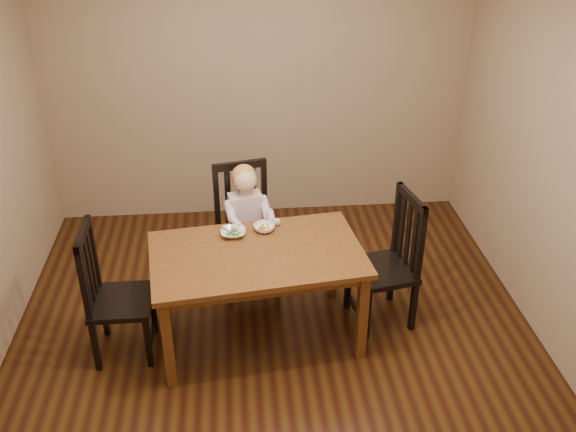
{
  "coord_description": "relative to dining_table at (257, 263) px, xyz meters",
  "views": [
    {
      "loc": [
        -0.25,
        -3.84,
        3.22
      ],
      "look_at": [
        0.12,
        0.25,
        0.9
      ],
      "focal_mm": 40.0,
      "sensor_mm": 36.0,
      "label": 1
    }
  ],
  "objects": [
    {
      "name": "room",
      "position": [
        0.12,
        -0.0,
        0.69
      ],
      "size": [
        4.01,
        4.01,
        2.71
      ],
      "color": "#3E250D",
      "rests_on": "ground"
    },
    {
      "name": "bowl_peas",
      "position": [
        -0.16,
        0.25,
        0.11
      ],
      "size": [
        0.19,
        0.19,
        0.05
      ],
      "primitive_type": "imported",
      "rotation": [
        0.0,
        0.0,
        -0.03
      ],
      "color": "white",
      "rests_on": "dining_table"
    },
    {
      "name": "dining_table",
      "position": [
        0.0,
        0.0,
        0.0
      ],
      "size": [
        1.6,
        1.08,
        0.75
      ],
      "rotation": [
        0.0,
        0.0,
        0.12
      ],
      "color": "#4A2111",
      "rests_on": "room"
    },
    {
      "name": "toddler",
      "position": [
        -0.06,
        0.66,
        0.0
      ],
      "size": [
        0.43,
        0.49,
        0.59
      ],
      "primitive_type": null,
      "rotation": [
        0.0,
        0.0,
        3.35
      ],
      "color": "silver",
      "rests_on": "chair_child"
    },
    {
      "name": "chair_child",
      "position": [
        -0.07,
        0.71,
        -0.15
      ],
      "size": [
        0.55,
        0.53,
        1.08
      ],
      "rotation": [
        0.0,
        0.0,
        3.35
      ],
      "color": "black",
      "rests_on": "room"
    },
    {
      "name": "bowl_veg",
      "position": [
        0.07,
        0.3,
        0.11
      ],
      "size": [
        0.19,
        0.19,
        0.05
      ],
      "primitive_type": "imported",
      "rotation": [
        0.0,
        0.0,
        0.21
      ],
      "color": "white",
      "rests_on": "dining_table"
    },
    {
      "name": "chair_left",
      "position": [
        -1.03,
        -0.08,
        -0.17
      ],
      "size": [
        0.43,
        0.45,
        1.04
      ],
      "rotation": [
        0.0,
        0.0,
        -1.57
      ],
      "color": "black",
      "rests_on": "room"
    },
    {
      "name": "fork",
      "position": [
        -0.2,
        0.22,
        0.13
      ],
      "size": [
        0.11,
        0.09,
        0.05
      ],
      "rotation": [
        0.0,
        0.0,
        0.89
      ],
      "color": "silver",
      "rests_on": "bowl_peas"
    },
    {
      "name": "chair_right",
      "position": [
        1.01,
        0.14,
        -0.15
      ],
      "size": [
        0.52,
        0.54,
        1.08
      ],
      "rotation": [
        0.0,
        0.0,
        1.77
      ],
      "color": "black",
      "rests_on": "room"
    }
  ]
}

